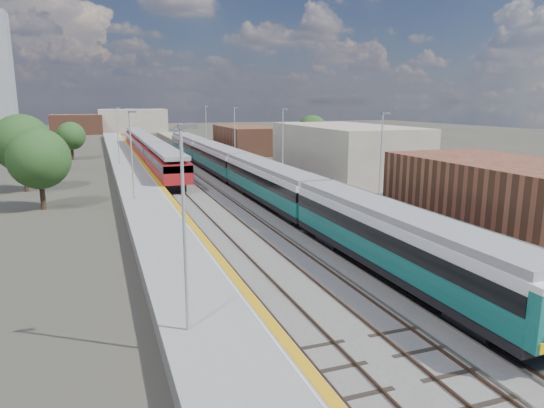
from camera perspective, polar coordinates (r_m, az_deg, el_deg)
ground at (r=60.67m, az=-7.33°, el=3.08°), size 320.00×320.00×0.00m
ballast_bed at (r=62.66m, az=-9.84°, el=3.31°), size 10.50×155.00×0.06m
tracks at (r=64.38m, az=-9.58°, el=3.62°), size 8.96×160.00×0.17m
platform_right at (r=64.29m, az=-3.22°, el=4.14°), size 4.70×155.00×8.52m
platform_left at (r=61.79m, az=-16.08°, el=3.36°), size 4.30×155.00×8.52m
buildings at (r=147.26m, az=-22.33°, el=11.64°), size 72.00×185.50×40.00m
green_train at (r=52.85m, az=-3.85°, el=4.27°), size 2.85×79.41×3.14m
red_train at (r=78.68m, az=-14.44°, el=6.45°), size 2.98×60.48×3.77m
tree_a at (r=46.21m, az=-25.73°, el=4.82°), size 5.22×5.22×7.08m
tree_b at (r=56.40m, az=-27.33°, el=6.38°), size 5.93×5.93×8.04m
tree_c at (r=85.14m, az=-22.58°, el=7.40°), size 4.50×4.50×6.09m
tree_d at (r=82.72m, az=4.74°, el=8.58°), size 5.22×5.22×7.08m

